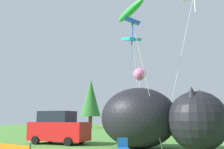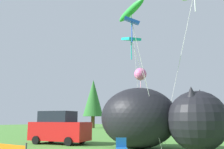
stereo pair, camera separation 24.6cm
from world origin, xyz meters
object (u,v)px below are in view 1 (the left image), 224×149
(inflatable_cat, at_px, (156,120))
(kite_pink_octopus, at_px, (140,74))
(parked_car, at_px, (59,128))
(folding_chair, at_px, (123,146))
(kite_blue_box, at_px, (133,23))
(kite_green_fish, at_px, (131,11))
(kite_teal_diamond, at_px, (132,41))

(inflatable_cat, relative_size, kite_pink_octopus, 1.30)
(parked_car, xyz_separation_m, folding_chair, (6.98, -2.87, -0.58))
(kite_pink_octopus, bearing_deg, inflatable_cat, -52.83)
(kite_blue_box, bearing_deg, parked_car, 173.99)
(inflatable_cat, relative_size, kite_green_fish, 0.70)
(kite_blue_box, bearing_deg, inflatable_cat, 70.38)
(folding_chair, distance_m, kite_green_fish, 11.79)
(kite_green_fish, xyz_separation_m, kite_pink_octopus, (-0.21, 1.73, -4.78))
(inflatable_cat, distance_m, kite_pink_octopus, 6.37)
(parked_car, xyz_separation_m, kite_green_fish, (4.00, 3.37, 8.98))
(kite_pink_octopus, relative_size, kite_teal_diamond, 0.85)
(parked_car, bearing_deg, folding_chair, -33.94)
(parked_car, bearing_deg, kite_blue_box, -17.63)
(kite_green_fish, bearing_deg, inflatable_cat, -39.59)
(kite_pink_octopus, distance_m, kite_teal_diamond, 5.21)
(kite_green_fish, xyz_separation_m, kite_blue_box, (2.38, -4.04, -2.87))
(kite_blue_box, bearing_deg, folding_chair, -74.75)
(kite_blue_box, xyz_separation_m, kite_teal_diamond, (-0.67, 1.08, -0.69))
(kite_blue_box, bearing_deg, kite_teal_diamond, 121.63)
(kite_teal_diamond, bearing_deg, kite_green_fish, 120.13)
(kite_pink_octopus, xyz_separation_m, kite_teal_diamond, (1.93, -4.69, 1.21))
(folding_chair, relative_size, kite_pink_octopus, 0.15)
(inflatable_cat, xyz_separation_m, kite_pink_octopus, (-3.16, 4.17, 3.63))
(inflatable_cat, height_order, kite_green_fish, kite_green_fish)
(parked_car, height_order, inflatable_cat, inflatable_cat)
(folding_chair, bearing_deg, kite_teal_diamond, 164.36)
(parked_car, xyz_separation_m, kite_pink_octopus, (3.79, 5.10, 4.21))
(folding_chair, xyz_separation_m, kite_pink_octopus, (-3.19, 7.97, 4.78))
(parked_car, distance_m, inflatable_cat, 7.04)
(kite_blue_box, relative_size, kite_teal_diamond, 1.12)
(folding_chair, bearing_deg, inflatable_cat, 143.68)
(folding_chair, bearing_deg, kite_pink_octopus, 165.10)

